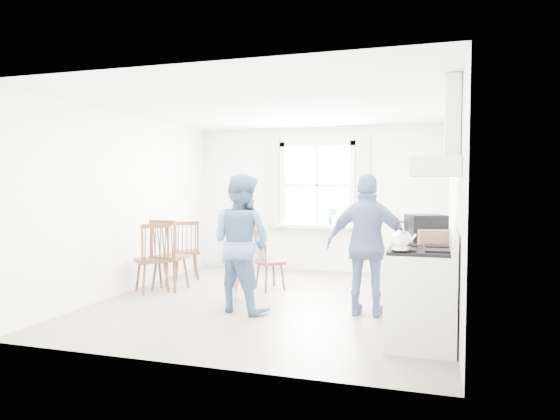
# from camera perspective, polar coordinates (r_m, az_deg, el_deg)

# --- Properties ---
(room_shell) EXTENTS (4.62, 5.12, 2.64)m
(room_shell) POSITION_cam_1_polar(r_m,az_deg,el_deg) (6.66, -0.46, 0.61)
(room_shell) COLOR gray
(room_shell) RESTS_ON ground
(window_assembly) EXTENTS (1.88, 0.24, 1.70)m
(window_assembly) POSITION_cam_1_polar(r_m,az_deg,el_deg) (9.02, 4.24, 2.27)
(window_assembly) COLOR white
(window_assembly) RESTS_ON room_shell
(range_hood) EXTENTS (0.45, 0.76, 0.94)m
(range_hood) POSITION_cam_1_polar(r_m,az_deg,el_deg) (5.00, 17.91, 6.54)
(range_hood) COLOR silver
(range_hood) RESTS_ON room_shell
(shelf_unit) EXTENTS (0.40, 0.30, 0.80)m
(shelf_unit) POSITION_cam_1_polar(r_m,az_deg,el_deg) (9.39, -4.33, -4.20)
(shelf_unit) COLOR gray
(shelf_unit) RESTS_ON ground
(gas_stove) EXTENTS (0.68, 0.76, 1.12)m
(gas_stove) POSITION_cam_1_polar(r_m,az_deg,el_deg) (5.11, 15.82, -9.48)
(gas_stove) COLOR silver
(gas_stove) RESTS_ON ground
(kettle) EXTENTS (0.20, 0.20, 0.29)m
(kettle) POSITION_cam_1_polar(r_m,az_deg,el_deg) (4.77, 13.69, -3.49)
(kettle) COLOR silver
(kettle) RESTS_ON gas_stove
(low_cabinet) EXTENTS (0.50, 0.55, 0.90)m
(low_cabinet) POSITION_cam_1_polar(r_m,az_deg,el_deg) (5.81, 16.67, -8.33)
(low_cabinet) COLOR silver
(low_cabinet) RESTS_ON ground
(stereo_stack) EXTENTS (0.48, 0.45, 0.34)m
(stereo_stack) POSITION_cam_1_polar(r_m,az_deg,el_deg) (5.69, 16.31, -2.24)
(stereo_stack) COLOR black
(stereo_stack) RESTS_ON low_cabinet
(cardboard_box) EXTENTS (0.35, 0.28, 0.20)m
(cardboard_box) POSITION_cam_1_polar(r_m,az_deg,el_deg) (5.50, 17.01, -3.18)
(cardboard_box) COLOR #A26F4E
(cardboard_box) RESTS_ON low_cabinet
(windsor_chair_a) EXTENTS (0.56, 0.56, 0.98)m
(windsor_chair_a) POSITION_cam_1_polar(r_m,az_deg,el_deg) (8.32, -10.64, -3.82)
(windsor_chair_a) COLOR #452616
(windsor_chair_a) RESTS_ON ground
(windsor_chair_b) EXTENTS (0.48, 0.47, 1.06)m
(windsor_chair_b) POSITION_cam_1_polar(r_m,az_deg,el_deg) (7.53, -12.92, -4.16)
(windsor_chair_b) COLOR #452616
(windsor_chair_b) RESTS_ON ground
(windsor_chair_c) EXTENTS (0.60, 0.60, 1.02)m
(windsor_chair_c) POSITION_cam_1_polar(r_m,az_deg,el_deg) (7.41, -14.19, -4.48)
(windsor_chair_c) COLOR #452616
(windsor_chair_c) RESTS_ON ground
(person_left) EXTENTS (0.68, 0.68, 1.42)m
(person_left) POSITION_cam_1_polar(r_m,az_deg,el_deg) (6.65, -4.36, -4.50)
(person_left) COLOR white
(person_left) RESTS_ON ground
(person_mid) EXTENTS (1.02, 1.02, 1.70)m
(person_mid) POSITION_cam_1_polar(r_m,az_deg,el_deg) (6.20, -4.47, -3.76)
(person_mid) COLOR slate
(person_mid) RESTS_ON ground
(person_right) EXTENTS (1.02, 1.02, 1.70)m
(person_right) POSITION_cam_1_polar(r_m,az_deg,el_deg) (6.05, 10.04, -3.95)
(person_right) COLOR navy
(person_right) RESTS_ON ground
(potted_plant) EXTENTS (0.17, 0.17, 0.29)m
(potted_plant) POSITION_cam_1_polar(r_m,az_deg,el_deg) (8.89, 5.91, -0.76)
(potted_plant) COLOR #32723B
(potted_plant) RESTS_ON window_assembly
(windsor_chair_d) EXTENTS (0.53, 0.53, 0.91)m
(windsor_chair_d) POSITION_cam_1_polar(r_m,az_deg,el_deg) (7.40, -1.83, -4.97)
(windsor_chair_d) COLOR #452616
(windsor_chair_d) RESTS_ON ground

